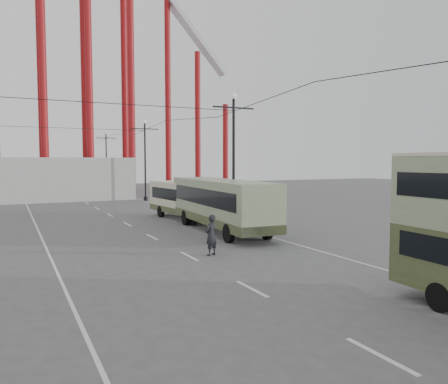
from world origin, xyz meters
TOP-DOWN VIEW (x-y plane):
  - ground at (0.00, 0.00)m, footprint 160.00×160.00m
  - road_markings at (-0.86, 19.70)m, footprint 12.52×120.00m
  - lamp_post_mid at (5.60, 18.00)m, footprint 3.20×0.44m
  - lamp_post_far at (5.60, 40.00)m, footprint 3.20×0.44m
  - lamp_post_distant at (5.60, 62.00)m, footprint 3.20×0.44m
  - roller_coaster at (-2.49, 56.89)m, footprint 52.95×5.00m
  - fairground_shed at (-6.00, 47.00)m, footprint 22.00×10.00m
  - single_decker_green at (3.69, 16.16)m, footprint 3.32×11.96m
  - single_decker_cream at (3.74, 22.28)m, footprint 3.23×9.48m
  - pedestrian at (0.05, 9.75)m, footprint 0.86×0.74m

SIDE VIEW (x-z plane):
  - ground at x=0.00m, z-range 0.00..0.00m
  - road_markings at x=-0.86m, z-range 0.00..0.01m
  - pedestrian at x=0.05m, z-range 0.00..1.98m
  - single_decker_cream at x=3.74m, z-range 0.18..3.07m
  - single_decker_green at x=3.69m, z-range 0.21..3.56m
  - fairground_shed at x=-6.00m, z-range 0.00..5.00m
  - lamp_post_mid at x=5.60m, z-range 0.02..9.34m
  - lamp_post_far at x=5.60m, z-range 0.02..9.34m
  - lamp_post_distant at x=5.60m, z-range 0.02..9.34m
  - roller_coaster at x=-2.49m, z-range -4.82..50.66m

